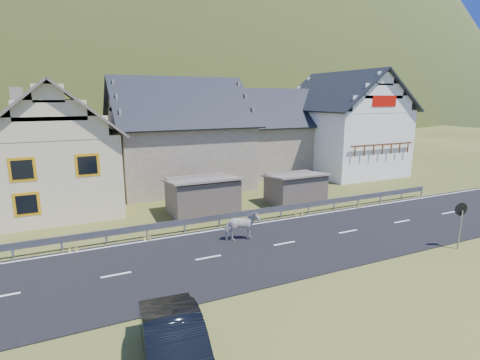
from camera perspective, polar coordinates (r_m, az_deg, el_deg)
name	(u,v)px	position (r m, az deg, el deg)	size (l,w,h in m)	color
ground	(284,244)	(18.93, 6.77, -9.69)	(160.00, 160.00, 0.00)	#363E18
road	(284,244)	(18.92, 6.78, -9.63)	(60.00, 7.00, 0.04)	black
lane_markings	(284,243)	(18.92, 6.78, -9.56)	(60.00, 6.60, 0.01)	silver
guardrail	(251,213)	(21.77, 1.73, -5.05)	(28.10, 0.09, 0.75)	#93969B
shed_left	(202,196)	(23.37, -5.76, -2.50)	(4.30, 3.30, 2.40)	#63574C
shed_right	(295,189)	(25.76, 8.41, -1.39)	(3.80, 2.90, 2.20)	#63574C
house_cream	(56,141)	(27.02, -26.29, 5.34)	(7.80, 9.80, 8.30)	beige
house_stone_a	(179,129)	(31.11, -9.34, 7.74)	(10.80, 9.80, 8.90)	gray
house_stone_b	(273,128)	(36.87, 5.08, 7.95)	(9.80, 8.80, 8.10)	gray
house_white	(343,119)	(37.80, 15.44, 8.92)	(8.80, 10.80, 9.70)	white
mountain	(101,154)	(197.27, -20.46, 3.79)	(440.00, 280.00, 260.00)	#293614
horse	(242,226)	(18.97, 0.27, -7.07)	(1.72, 0.78, 1.45)	beige
car	(176,349)	(10.77, -9.80, -24.05)	(1.56, 4.48, 1.48)	black
traffic_mirror	(461,215)	(20.61, 30.58, -4.63)	(0.62, 0.23, 2.27)	#93969B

